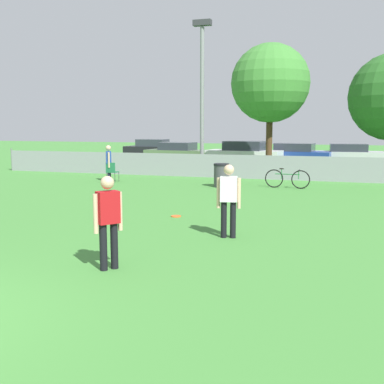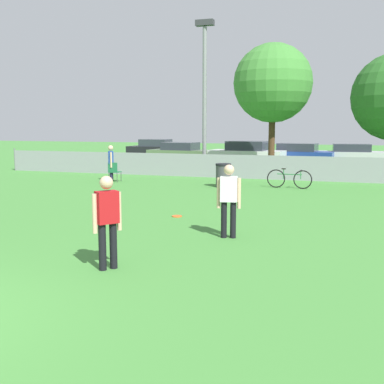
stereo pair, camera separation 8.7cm
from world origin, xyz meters
TOP-DOWN VIEW (x-y plane):
  - fence_backline at (0.00, 18.00)m, footprint 24.21×0.07m
  - light_pole at (-1.62, 19.43)m, footprint 0.90×0.36m
  - tree_near_pole at (1.60, 20.51)m, footprint 3.91×3.91m
  - player_receiver_white at (3.04, 6.22)m, footprint 0.52×0.29m
  - player_defender_red at (1.66, 3.28)m, footprint 0.40×0.43m
  - spectator_in_blue at (-4.53, 14.95)m, footprint 0.37×0.45m
  - frisbee_disc at (1.10, 8.16)m, footprint 0.28×0.28m
  - folding_chair_sideline at (-4.36, 14.91)m, footprint 0.45×0.45m
  - bicycle_sideline at (3.21, 15.14)m, footprint 1.77×0.44m
  - trash_bin at (0.66, 14.65)m, footprint 0.62×0.62m
  - parked_car_dark at (-8.57, 29.49)m, footprint 4.11×1.81m
  - parked_car_olive at (-5.27, 25.88)m, footprint 4.29×2.19m
  - parked_car_white at (-0.70, 25.34)m, footprint 4.67×2.18m
  - parked_car_blue at (2.18, 26.91)m, footprint 4.64×2.16m
  - parked_car_silver at (5.39, 27.65)m, footprint 4.39×2.05m

SIDE VIEW (x-z plane):
  - frisbee_disc at x=1.10m, z-range 0.00..0.03m
  - bicycle_sideline at x=3.21m, z-range -0.01..0.77m
  - trash_bin at x=0.66m, z-range 0.00..0.95m
  - folding_chair_sideline at x=-4.36m, z-range 0.07..0.92m
  - fence_backline at x=0.00m, z-range -0.05..1.16m
  - parked_car_blue at x=2.18m, z-range -0.02..1.33m
  - parked_car_silver at x=5.39m, z-range 0.00..1.32m
  - parked_car_olive at x=-5.27m, z-range -0.01..1.34m
  - parked_car_dark at x=-8.57m, z-range -0.02..1.41m
  - parked_car_white at x=-0.70m, z-range -0.04..1.46m
  - spectator_in_blue at x=-4.53m, z-range 0.11..1.71m
  - player_receiver_white at x=3.04m, z-range 0.12..1.74m
  - player_defender_red at x=1.66m, z-range 0.12..1.74m
  - light_pole at x=-1.62m, z-range 0.74..8.30m
  - tree_near_pole at x=1.60m, z-range 1.28..7.77m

